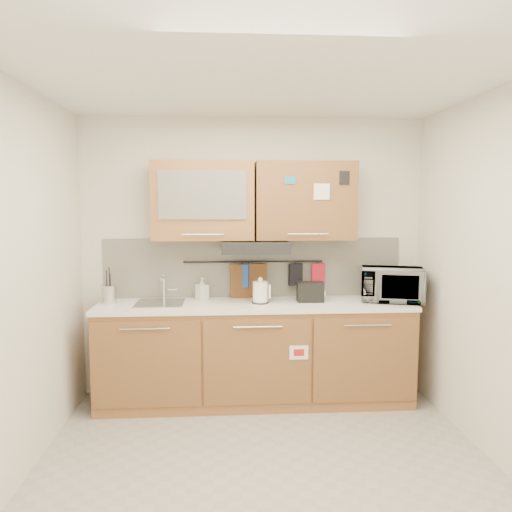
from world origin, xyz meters
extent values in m
plane|color=#9E9993|center=(0.00, 0.00, 0.00)|extent=(3.20, 3.20, 0.00)
plane|color=white|center=(0.00, 0.00, 2.60)|extent=(3.20, 3.20, 0.00)
plane|color=silver|center=(0.00, 1.50, 1.30)|extent=(3.20, 0.00, 3.20)
plane|color=silver|center=(-1.60, 0.00, 1.30)|extent=(0.00, 3.00, 3.00)
plane|color=silver|center=(1.60, 0.00, 1.30)|extent=(0.00, 3.00, 3.00)
cube|color=#AC753D|center=(0.00, 1.20, 0.44)|extent=(2.80, 0.60, 0.88)
cube|color=black|center=(0.00, 1.20, 0.05)|extent=(2.80, 0.54, 0.10)
cube|color=brown|center=(-0.93, 0.89, 0.47)|extent=(0.91, 0.02, 0.74)
cylinder|color=silver|center=(-0.93, 0.86, 0.78)|extent=(0.41, 0.01, 0.01)
cube|color=brown|center=(0.00, 0.89, 0.47)|extent=(0.91, 0.02, 0.74)
cylinder|color=silver|center=(0.00, 0.86, 0.78)|extent=(0.41, 0.01, 0.01)
cube|color=brown|center=(0.93, 0.89, 0.47)|extent=(0.91, 0.02, 0.74)
cylinder|color=silver|center=(0.93, 0.86, 0.78)|extent=(0.41, 0.01, 0.01)
cube|color=white|center=(0.00, 1.19, 0.90)|extent=(2.82, 0.62, 0.04)
cube|color=silver|center=(0.00, 1.49, 1.20)|extent=(2.80, 0.02, 0.56)
cube|color=#AC753D|center=(-0.46, 1.32, 1.83)|extent=(0.90, 0.35, 0.70)
cube|color=silver|center=(-0.46, 1.14, 1.88)|extent=(0.76, 0.02, 0.42)
cube|color=brown|center=(0.46, 1.32, 1.83)|extent=(0.90, 0.35, 0.70)
cube|color=white|center=(0.58, 1.14, 1.91)|extent=(0.14, 0.00, 0.14)
cube|color=black|center=(0.00, 1.25, 1.42)|extent=(0.60, 0.46, 0.10)
cube|color=silver|center=(-0.85, 1.20, 0.92)|extent=(0.42, 0.40, 0.03)
cylinder|color=silver|center=(-0.83, 1.36, 1.04)|extent=(0.03, 0.03, 0.24)
cylinder|color=silver|center=(-0.83, 1.28, 1.14)|extent=(0.02, 0.18, 0.02)
cylinder|color=black|center=(0.00, 1.45, 1.26)|extent=(1.30, 0.02, 0.02)
cylinder|color=silver|center=(-1.30, 1.25, 1.00)|extent=(0.14, 0.14, 0.16)
cylinder|color=black|center=(-1.32, 1.26, 1.07)|extent=(0.01, 0.01, 0.30)
cylinder|color=black|center=(-1.28, 1.23, 1.06)|extent=(0.01, 0.01, 0.27)
cylinder|color=black|center=(-1.30, 1.27, 1.08)|extent=(0.01, 0.01, 0.32)
cylinder|color=black|center=(-1.32, 1.23, 1.04)|extent=(0.01, 0.01, 0.24)
cylinder|color=white|center=(0.04, 1.17, 1.02)|extent=(0.14, 0.14, 0.19)
sphere|color=white|center=(0.04, 1.17, 1.13)|extent=(0.04, 0.04, 0.04)
cube|color=white|center=(0.13, 1.17, 1.03)|extent=(0.02, 0.03, 0.12)
cylinder|color=black|center=(0.04, 1.17, 0.93)|extent=(0.15, 0.15, 0.01)
cube|color=black|center=(0.50, 1.21, 1.01)|extent=(0.24, 0.15, 0.18)
cube|color=black|center=(0.46, 1.21, 1.09)|extent=(0.07, 0.11, 0.01)
cube|color=black|center=(0.54, 1.21, 1.09)|extent=(0.07, 0.11, 0.01)
imported|color=#999999|center=(1.25, 1.19, 1.07)|extent=(0.63, 0.50, 0.30)
imported|color=#999999|center=(-0.48, 1.36, 1.02)|extent=(0.13, 0.13, 0.21)
cube|color=brown|center=(-0.05, 1.44, 1.03)|extent=(0.34, 0.05, 0.42)
cube|color=#22499C|center=(-0.11, 1.44, 1.13)|extent=(0.13, 0.08, 0.22)
cube|color=black|center=(0.40, 1.44, 1.14)|extent=(0.14, 0.07, 0.21)
cube|color=red|center=(0.61, 1.44, 1.15)|extent=(0.14, 0.07, 0.17)
camera|label=1|loc=(-0.28, -3.20, 1.82)|focal=35.00mm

